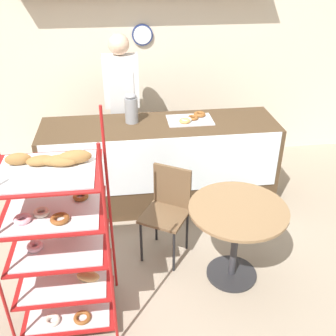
{
  "coord_description": "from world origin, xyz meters",
  "views": [
    {
      "loc": [
        -0.4,
        -2.7,
        2.59
      ],
      "look_at": [
        0.0,
        0.36,
        0.81
      ],
      "focal_mm": 42.0,
      "sensor_mm": 36.0,
      "label": 1
    }
  ],
  "objects_px": {
    "donut_tray_counter": "(191,119)",
    "person_worker": "(122,104)",
    "cafe_table": "(237,225)",
    "coffee_carafe": "(131,108)",
    "cafe_chair": "(168,204)",
    "pastry_rack": "(60,238)"
  },
  "relations": [
    {
      "from": "cafe_table",
      "to": "cafe_chair",
      "type": "bearing_deg",
      "value": 141.75
    },
    {
      "from": "person_worker",
      "to": "cafe_table",
      "type": "height_order",
      "value": "person_worker"
    },
    {
      "from": "coffee_carafe",
      "to": "pastry_rack",
      "type": "bearing_deg",
      "value": -110.34
    },
    {
      "from": "cafe_table",
      "to": "coffee_carafe",
      "type": "xyz_separation_m",
      "value": [
        -0.78,
        1.33,
        0.55
      ]
    },
    {
      "from": "cafe_chair",
      "to": "donut_tray_counter",
      "type": "height_order",
      "value": "donut_tray_counter"
    },
    {
      "from": "cafe_table",
      "to": "donut_tray_counter",
      "type": "relative_size",
      "value": 1.71
    },
    {
      "from": "person_worker",
      "to": "coffee_carafe",
      "type": "height_order",
      "value": "person_worker"
    },
    {
      "from": "pastry_rack",
      "to": "cafe_table",
      "type": "relative_size",
      "value": 2.04
    },
    {
      "from": "donut_tray_counter",
      "to": "person_worker",
      "type": "bearing_deg",
      "value": 143.98
    },
    {
      "from": "cafe_table",
      "to": "cafe_chair",
      "type": "distance_m",
      "value": 0.66
    },
    {
      "from": "cafe_chair",
      "to": "donut_tray_counter",
      "type": "xyz_separation_m",
      "value": [
        0.35,
        0.89,
        0.44
      ]
    },
    {
      "from": "pastry_rack",
      "to": "cafe_chair",
      "type": "bearing_deg",
      "value": 38.34
    },
    {
      "from": "cafe_table",
      "to": "cafe_chair",
      "type": "xyz_separation_m",
      "value": [
        -0.52,
        0.41,
        -0.02
      ]
    },
    {
      "from": "person_worker",
      "to": "coffee_carafe",
      "type": "relative_size",
      "value": 5.64
    },
    {
      "from": "coffee_carafe",
      "to": "person_worker",
      "type": "bearing_deg",
      "value": 100.22
    },
    {
      "from": "person_worker",
      "to": "cafe_table",
      "type": "bearing_deg",
      "value": -64.34
    },
    {
      "from": "coffee_carafe",
      "to": "donut_tray_counter",
      "type": "xyz_separation_m",
      "value": [
        0.62,
        -0.04,
        -0.13
      ]
    },
    {
      "from": "person_worker",
      "to": "cafe_table",
      "type": "xyz_separation_m",
      "value": [
        0.87,
        -1.81,
        -0.42
      ]
    },
    {
      "from": "cafe_table",
      "to": "coffee_carafe",
      "type": "bearing_deg",
      "value": 120.42
    },
    {
      "from": "cafe_chair",
      "to": "donut_tray_counter",
      "type": "bearing_deg",
      "value": 99.17
    },
    {
      "from": "cafe_chair",
      "to": "coffee_carafe",
      "type": "bearing_deg",
      "value": 136.82
    },
    {
      "from": "pastry_rack",
      "to": "cafe_chair",
      "type": "height_order",
      "value": "pastry_rack"
    }
  ]
}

